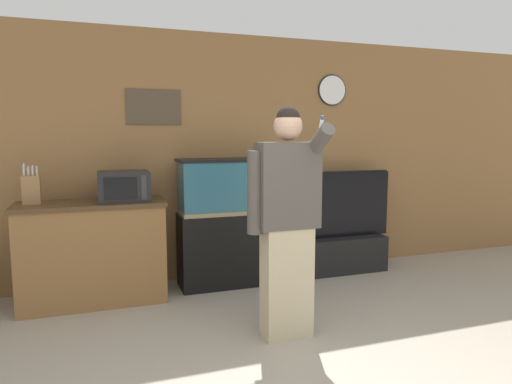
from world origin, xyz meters
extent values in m
cube|color=olive|center=(0.00, 2.96, 1.30)|extent=(10.00, 0.06, 2.60)
cube|color=#4C3D2D|center=(-0.58, 2.92, 1.82)|extent=(0.54, 0.02, 0.35)
cylinder|color=white|center=(1.43, 2.92, 2.05)|extent=(0.32, 0.03, 0.32)
cylinder|color=black|center=(1.43, 2.92, 2.05)|extent=(0.35, 0.01, 0.35)
cube|color=brown|center=(-1.21, 2.52, 0.45)|extent=(1.27, 0.50, 0.91)
cube|color=#48321C|center=(-1.21, 2.52, 0.92)|extent=(1.31, 0.54, 0.03)
cube|color=black|center=(-0.92, 2.50, 1.08)|extent=(0.45, 0.35, 0.28)
cube|color=black|center=(-0.95, 2.32, 1.08)|extent=(0.28, 0.01, 0.19)
cube|color=#2D2D33|center=(-0.75, 2.32, 1.08)|extent=(0.05, 0.01, 0.22)
cube|color=olive|center=(-1.69, 2.55, 1.07)|extent=(0.15, 0.09, 0.25)
cylinder|color=#B7B7BC|center=(-1.74, 2.56, 1.24)|extent=(0.02, 0.02, 0.09)
cylinder|color=#B7B7BC|center=(-1.71, 2.56, 1.23)|extent=(0.02, 0.02, 0.07)
cylinder|color=#B7B7BC|center=(-1.68, 2.56, 1.23)|extent=(0.02, 0.02, 0.08)
cylinder|color=#B7B7BC|center=(-1.64, 2.56, 1.23)|extent=(0.02, 0.02, 0.08)
cylinder|color=#B7B7BC|center=(-1.74, 2.59, 1.25)|extent=(0.02, 0.02, 0.11)
cylinder|color=#B7B7BC|center=(-1.71, 2.59, 1.23)|extent=(0.02, 0.02, 0.08)
cylinder|color=#B7B7BC|center=(-1.68, 2.59, 1.24)|extent=(0.02, 0.02, 0.09)
cube|color=black|center=(0.12, 2.62, 0.37)|extent=(1.04, 0.41, 0.75)
cube|color=#937F5B|center=(0.12, 2.62, 0.77)|extent=(1.01, 0.39, 0.04)
cube|color=#285B70|center=(0.12, 2.62, 1.03)|extent=(1.00, 0.39, 0.54)
cube|color=black|center=(0.12, 2.62, 1.29)|extent=(1.04, 0.41, 0.03)
cube|color=black|center=(1.46, 2.66, 0.20)|extent=(0.97, 0.40, 0.40)
cube|color=black|center=(1.46, 2.66, 0.76)|extent=(1.14, 0.05, 0.73)
cube|color=black|center=(1.46, 2.69, 0.76)|extent=(1.17, 0.01, 0.76)
cube|color=#BCAD89|center=(0.20, 1.28, 0.43)|extent=(0.37, 0.21, 0.85)
cube|color=#4C4742|center=(0.20, 1.28, 1.17)|extent=(0.46, 0.22, 0.64)
sphere|color=tan|center=(0.20, 1.28, 1.61)|extent=(0.21, 0.21, 0.21)
sphere|color=black|center=(0.20, 1.28, 1.67)|extent=(0.17, 0.17, 0.17)
cylinder|color=#4C4742|center=(-0.06, 1.28, 1.13)|extent=(0.12, 0.12, 0.61)
cylinder|color=#4C4742|center=(0.38, 1.15, 1.49)|extent=(0.11, 0.34, 0.28)
cylinder|color=white|center=(0.38, 1.13, 1.60)|extent=(0.02, 0.06, 0.11)
cylinder|color=#2856B2|center=(0.38, 1.11, 1.66)|extent=(0.02, 0.03, 0.05)
camera|label=1|loc=(-1.13, -1.82, 1.54)|focal=32.00mm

